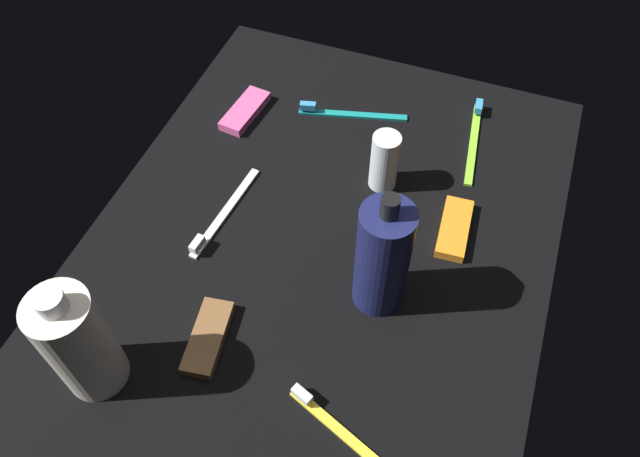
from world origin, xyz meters
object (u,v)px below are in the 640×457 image
Objects in this scene: bodywash_bottle at (78,343)px; toothbrush_teal at (346,113)px; snack_bar_pink at (245,111)px; lotion_bottle at (383,258)px; deodorant_stick at (384,161)px; toothbrush_yellow at (343,433)px; toothbrush_white at (222,215)px; snack_bar_brown at (208,337)px; toothbrush_lime at (474,137)px; snack_bar_orange at (454,228)px.

bodywash_bottle reaches higher than toothbrush_teal.
lotion_bottle is at bearing -123.33° from snack_bar_pink.
deodorant_stick is 26.95cm from snack_bar_pink.
toothbrush_white is (23.81, 26.92, 0.00)cm from toothbrush_yellow.
lotion_bottle is 1.14× the size of toothbrush_teal.
deodorant_stick is 35.59cm from snack_bar_brown.
bodywash_bottle is 15.71cm from snack_bar_brown.
toothbrush_teal is at bearing -64.27° from snack_bar_pink.
snack_bar_pink is at bearing 101.29° from toothbrush_lime.
toothbrush_yellow and toothbrush_lime have the same top height.
lotion_bottle is 36.51cm from bodywash_bottle.
lotion_bottle is 26.82cm from toothbrush_white.
bodywash_bottle reaches higher than deodorant_stick.
bodywash_bottle is 48.90cm from snack_bar_pink.
snack_bar_pink is (48.24, 2.27, -7.68)cm from bodywash_bottle.
bodywash_bottle is 47.93cm from deodorant_stick.
toothbrush_teal is 28.49cm from toothbrush_white.
snack_bar_brown is at bearing 152.74° from toothbrush_lime.
toothbrush_white is (4.57, 25.10, -8.27)cm from lotion_bottle.
deodorant_stick reaches higher than snack_bar_orange.
snack_bar_pink is (44.92, 32.79, 0.14)cm from toothbrush_yellow.
deodorant_stick is 0.93× the size of snack_bar_brown.
deodorant_stick reaches higher than toothbrush_yellow.
toothbrush_lime is at bearing -47.53° from toothbrush_white.
bodywash_bottle is 1.08× the size of toothbrush_yellow.
toothbrush_yellow reaches higher than snack_bar_pink.
snack_bar_pink is 1.00× the size of snack_bar_brown.
lotion_bottle is 1.94× the size of snack_bar_orange.
toothbrush_yellow is at bearing -174.59° from lotion_bottle.
snack_bar_pink is at bearing 75.59° from deodorant_stick.
toothbrush_lime is 19.26cm from snack_bar_orange.
lotion_bottle is 41.04cm from snack_bar_pink.
snack_bar_brown is (-39.52, -12.84, 0.00)cm from snack_bar_pink.
bodywash_bottle is 56.05cm from toothbrush_teal.
bodywash_bottle is (-22.56, 28.70, -0.45)cm from lotion_bottle.
snack_bar_orange is (-11.84, -38.15, 0.00)cm from snack_bar_pink.
snack_bar_pink is at bearing 15.54° from toothbrush_white.
toothbrush_lime reaches higher than snack_bar_orange.
deodorant_stick is at bearing 63.07° from snack_bar_orange.
toothbrush_white is (-14.48, 19.93, -4.24)cm from deodorant_stick.
snack_bar_brown is 37.51cm from snack_bar_orange.
toothbrush_white is at bearing 101.96° from snack_bar_orange.
toothbrush_lime is at bearing -36.02° from snack_bar_brown.
lotion_bottle reaches higher than toothbrush_white.
lotion_bottle is at bearing 169.66° from toothbrush_lime.
snack_bar_brown is at bearing -50.45° from bodywash_bottle.
toothbrush_yellow is 52.47cm from toothbrush_lime.
snack_bar_orange is (9.27, -32.28, 0.14)cm from toothbrush_white.
deodorant_stick is at bearing -30.27° from snack_bar_brown.
deodorant_stick is 14.02cm from snack_bar_orange.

